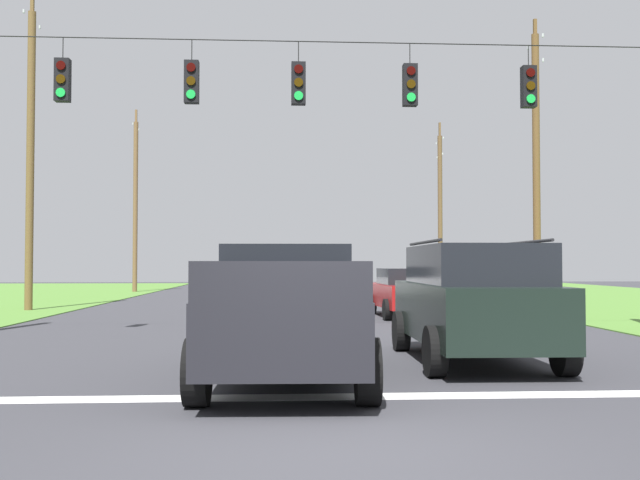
{
  "coord_description": "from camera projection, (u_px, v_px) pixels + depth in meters",
  "views": [
    {
      "loc": [
        -0.54,
        -6.64,
        1.67
      ],
      "look_at": [
        0.56,
        12.4,
        2.29
      ],
      "focal_mm": 40.99,
      "sensor_mm": 36.0,
      "label": 1
    }
  ],
  "objects": [
    {
      "name": "distant_car_crossing_white",
      "position": [
        267.0,
        283.0,
        33.61
      ],
      "size": [
        4.36,
        2.14,
        1.52
      ],
      "color": "silver",
      "rests_on": "ground"
    },
    {
      "name": "lane_dash_2",
      "position": [
        291.0,
        304.0,
        29.97
      ],
      "size": [
        2.5,
        0.15,
        0.01
      ],
      "primitive_type": "cube",
      "rotation": [
        0.0,
        0.0,
        1.57
      ],
      "color": "white",
      "rests_on": "ground"
    },
    {
      "name": "ground_plane",
      "position": [
        338.0,
        448.0,
        6.6
      ],
      "size": [
        120.0,
        120.0,
        0.0
      ],
      "primitive_type": "plane",
      "color": "#333338"
    },
    {
      "name": "pickup_truck",
      "position": [
        286.0,
        313.0,
        10.51
      ],
      "size": [
        2.41,
        5.46,
        1.95
      ],
      "color": "black",
      "rests_on": "ground"
    },
    {
      "name": "utility_pole_far_left",
      "position": [
        135.0,
        203.0,
        42.81
      ],
      "size": [
        0.27,
        1.88,
        10.74
      ],
      "color": "brown",
      "rests_on": "ground"
    },
    {
      "name": "utility_pole_far_right",
      "position": [
        440.0,
        208.0,
        43.25
      ],
      "size": [
        0.27,
        1.99,
        10.07
      ],
      "color": "brown",
      "rests_on": "ground"
    },
    {
      "name": "suv_black",
      "position": [
        473.0,
        300.0,
        12.39
      ],
      "size": [
        2.27,
        4.83,
        2.05
      ],
      "color": "black",
      "rests_on": "ground"
    },
    {
      "name": "utility_pole_mid_right",
      "position": [
        536.0,
        163.0,
        26.85
      ],
      "size": [
        0.27,
        1.63,
        10.73
      ],
      "color": "brown",
      "rests_on": "ground"
    },
    {
      "name": "utility_pole_mid_left",
      "position": [
        30.0,
        155.0,
        25.99
      ],
      "size": [
        0.28,
        1.79,
        11.38
      ],
      "color": "brown",
      "rests_on": "ground"
    },
    {
      "name": "overhead_signal_span",
      "position": [
        310.0,
        154.0,
        16.37
      ],
      "size": [
        17.32,
        0.31,
        7.26
      ],
      "color": "brown",
      "rests_on": "ground"
    },
    {
      "name": "distant_car_oncoming",
      "position": [
        408.0,
        292.0,
        22.92
      ],
      "size": [
        2.13,
        4.35,
        1.52
      ],
      "color": "maroon",
      "rests_on": "ground"
    },
    {
      "name": "stop_bar_stripe",
      "position": [
        321.0,
        397.0,
        9.13
      ],
      "size": [
        14.66,
        0.45,
        0.01
      ],
      "primitive_type": "cube",
      "color": "white",
      "rests_on": "ground"
    },
    {
      "name": "lane_dash_0",
      "position": [
        304.0,
        344.0,
        15.12
      ],
      "size": [
        2.5,
        0.15,
        0.01
      ],
      "primitive_type": "cube",
      "rotation": [
        0.0,
        0.0,
        1.57
      ],
      "color": "white",
      "rests_on": "ground"
    },
    {
      "name": "lane_dash_1",
      "position": [
        296.0,
        318.0,
        22.32
      ],
      "size": [
        2.5,
        0.15,
        0.01
      ],
      "primitive_type": "cube",
      "rotation": [
        0.0,
        0.0,
        1.57
      ],
      "color": "white",
      "rests_on": "ground"
    }
  ]
}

